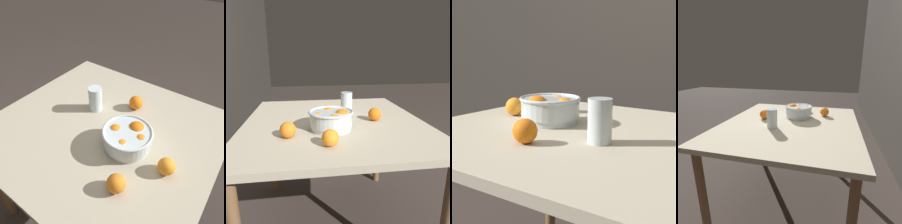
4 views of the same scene
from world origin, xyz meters
The scene contains 7 objects.
ground_plane centered at (0.00, 0.00, 0.00)m, with size 12.00×12.00×0.00m, color #3D332D.
dining_table centered at (0.00, 0.00, 0.63)m, with size 1.05×0.96×0.72m.
fruit_bowl centered at (-0.16, 0.03, 0.77)m, with size 0.22×0.22×0.10m.
juice_glass centered at (0.12, -0.09, 0.77)m, with size 0.07×0.07×0.13m.
orange_loose_near_bowl centered at (-0.23, 0.23, 0.75)m, with size 0.07×0.07×0.07m, color orange.
orange_loose_front centered at (-0.35, 0.06, 0.75)m, with size 0.07×0.07×0.07m, color orange.
orange_loose_aside centered at (-0.05, -0.22, 0.75)m, with size 0.07×0.07×0.07m, color orange.
Camera 4 is at (1.18, 0.30, 1.14)m, focal length 28.00 mm.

